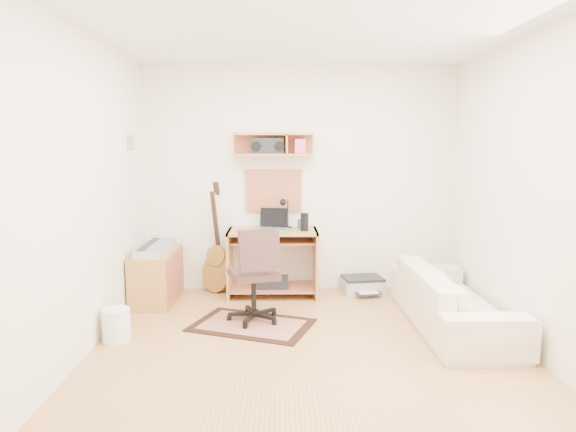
{
  "coord_description": "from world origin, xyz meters",
  "views": [
    {
      "loc": [
        -0.24,
        -3.89,
        1.67
      ],
      "look_at": [
        -0.15,
        1.05,
        1.0
      ],
      "focal_mm": 31.72,
      "sensor_mm": 36.0,
      "label": 1
    }
  ],
  "objects_px": {
    "desk": "(273,263)",
    "printer": "(362,285)",
    "cabinet": "(157,276)",
    "sofa": "(453,288)",
    "task_chair": "(254,274)"
  },
  "relations": [
    {
      "from": "desk",
      "to": "printer",
      "type": "height_order",
      "value": "desk"
    },
    {
      "from": "cabinet",
      "to": "sofa",
      "type": "distance_m",
      "value": 3.09
    },
    {
      "from": "task_chair",
      "to": "printer",
      "type": "height_order",
      "value": "task_chair"
    },
    {
      "from": "task_chair",
      "to": "sofa",
      "type": "relative_size",
      "value": 0.5
    },
    {
      "from": "task_chair",
      "to": "cabinet",
      "type": "height_order",
      "value": "task_chair"
    },
    {
      "from": "task_chair",
      "to": "cabinet",
      "type": "xyz_separation_m",
      "value": [
        -1.1,
        0.7,
        -0.19
      ]
    },
    {
      "from": "desk",
      "to": "task_chair",
      "type": "bearing_deg",
      "value": -101.14
    },
    {
      "from": "printer",
      "to": "sofa",
      "type": "height_order",
      "value": "sofa"
    },
    {
      "from": "desk",
      "to": "printer",
      "type": "bearing_deg",
      "value": 4.86
    },
    {
      "from": "sofa",
      "to": "printer",
      "type": "bearing_deg",
      "value": 30.03
    },
    {
      "from": "task_chair",
      "to": "sofa",
      "type": "height_order",
      "value": "task_chair"
    },
    {
      "from": "task_chair",
      "to": "sofa",
      "type": "distance_m",
      "value": 1.87
    },
    {
      "from": "desk",
      "to": "sofa",
      "type": "relative_size",
      "value": 0.53
    },
    {
      "from": "task_chair",
      "to": "cabinet",
      "type": "distance_m",
      "value": 1.32
    },
    {
      "from": "task_chair",
      "to": "desk",
      "type": "bearing_deg",
      "value": 59.95
    }
  ]
}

